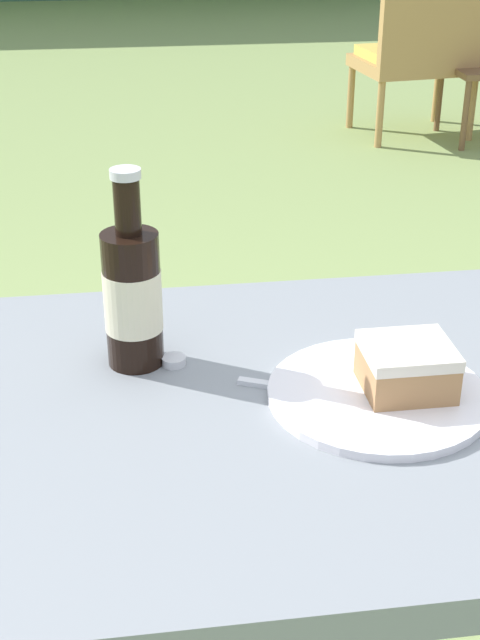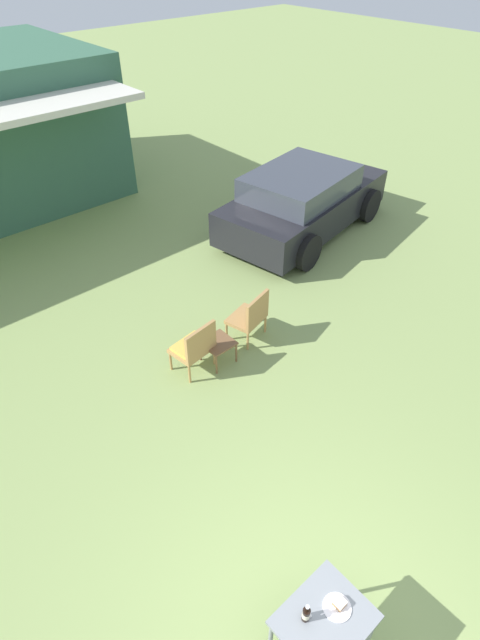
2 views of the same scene
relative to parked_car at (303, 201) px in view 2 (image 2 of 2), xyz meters
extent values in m
cube|color=black|center=(0.05, 0.01, -0.12)|extent=(4.16, 2.37, 0.68)
cube|color=#383D47|center=(-0.15, -0.03, 0.44)|extent=(2.40, 1.93, 0.46)
cylinder|color=black|center=(1.09, 1.09, -0.31)|extent=(0.72, 0.32, 0.70)
cylinder|color=black|center=(1.40, -0.66, -0.31)|extent=(0.72, 0.32, 0.70)
cylinder|color=black|center=(-1.31, 0.67, -0.31)|extent=(0.72, 0.32, 0.70)
cylinder|color=black|center=(-1.00, -1.08, -0.31)|extent=(0.72, 0.32, 0.70)
cylinder|color=#B2844C|center=(-3.96, -1.54, -0.49)|extent=(0.04, 0.04, 0.33)
cylinder|color=#B2844C|center=(-4.46, -1.61, -0.49)|extent=(0.04, 0.04, 0.33)
cylinder|color=#B2844C|center=(-3.92, -1.93, -0.49)|extent=(0.04, 0.04, 0.33)
cylinder|color=#B2844C|center=(-4.41, -1.99, -0.49)|extent=(0.04, 0.04, 0.33)
cube|color=#B2844C|center=(-4.19, -1.77, -0.30)|extent=(0.61, 0.51, 0.06)
cube|color=#B2844C|center=(-4.16, -1.97, -0.05)|extent=(0.56, 0.12, 0.44)
cube|color=gold|center=(-4.19, -1.77, -0.24)|extent=(0.54, 0.44, 0.05)
cylinder|color=#B2844C|center=(-2.95, -1.52, -0.49)|extent=(0.04, 0.04, 0.33)
cylinder|color=#B2844C|center=(-3.43, -1.64, -0.49)|extent=(0.04, 0.04, 0.33)
cylinder|color=#B2844C|center=(-2.85, -1.90, -0.49)|extent=(0.04, 0.04, 0.33)
cylinder|color=#B2844C|center=(-3.34, -2.02, -0.49)|extent=(0.04, 0.04, 0.33)
cube|color=#B2844C|center=(-3.14, -1.77, -0.30)|extent=(0.65, 0.57, 0.06)
cube|color=#B2844C|center=(-3.09, -1.96, -0.05)|extent=(0.55, 0.19, 0.44)
cube|color=brown|center=(-3.83, -1.92, -0.30)|extent=(0.43, 0.42, 0.03)
cylinder|color=brown|center=(-4.02, -2.11, -0.48)|extent=(0.03, 0.03, 0.34)
cylinder|color=brown|center=(-3.64, -2.11, -0.48)|extent=(0.03, 0.03, 0.34)
cylinder|color=brown|center=(-4.02, -1.73, -0.48)|extent=(0.03, 0.03, 0.34)
cylinder|color=brown|center=(-3.64, -1.73, -0.48)|extent=(0.03, 0.03, 0.34)
cube|color=gray|center=(-5.58, -5.42, 0.06)|extent=(0.75, 0.62, 0.04)
cylinder|color=gray|center=(-5.24, -5.69, -0.31)|extent=(0.04, 0.04, 0.70)
cylinder|color=gray|center=(-5.92, -5.16, -0.31)|extent=(0.04, 0.04, 0.70)
cylinder|color=gray|center=(-5.24, -5.16, -0.31)|extent=(0.04, 0.04, 0.70)
cylinder|color=white|center=(-5.44, -5.43, 0.09)|extent=(0.24, 0.24, 0.01)
cube|color=#AD7A4C|center=(-5.41, -5.43, 0.11)|extent=(0.09, 0.09, 0.04)
cube|color=silver|center=(-5.41, -5.43, 0.14)|extent=(0.09, 0.09, 0.01)
cylinder|color=black|center=(-5.70, -5.31, 0.16)|extent=(0.06, 0.06, 0.16)
cylinder|color=black|center=(-5.70, -5.31, 0.27)|extent=(0.03, 0.03, 0.06)
cylinder|color=silver|center=(-5.70, -5.31, 0.31)|extent=(0.03, 0.03, 0.01)
cylinder|color=beige|center=(-5.70, -5.31, 0.16)|extent=(0.07, 0.07, 0.07)
cube|color=silver|center=(-5.51, -5.41, 0.08)|extent=(0.16, 0.08, 0.01)
cylinder|color=silver|center=(-5.66, -5.33, 0.09)|extent=(0.03, 0.03, 0.01)
camera|label=1|loc=(-5.71, -6.22, 0.59)|focal=50.00mm
camera|label=2|loc=(-7.16, -6.17, 4.50)|focal=28.00mm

